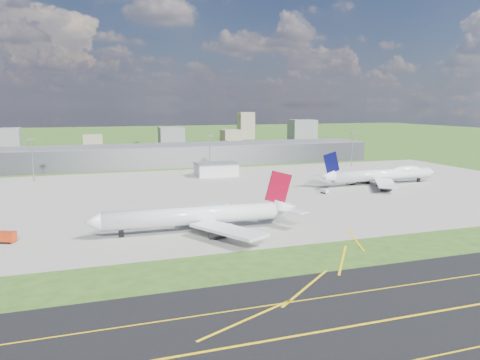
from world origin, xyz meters
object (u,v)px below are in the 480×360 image
object	(u,v)px
fire_truck	(3,238)
van_white_far	(352,182)
airliner_blue_quad	(382,175)
van_white_near	(324,191)
airliner_red_twin	(200,216)
tug_yellow	(231,211)

from	to	relation	value
fire_truck	van_white_far	world-z (taller)	fire_truck
airliner_blue_quad	fire_truck	bearing A→B (deg)	-162.97
fire_truck	van_white_far	size ratio (longest dim) A/B	1.88
airliner_blue_quad	fire_truck	world-z (taller)	airliner_blue_quad
van_white_near	airliner_red_twin	bearing A→B (deg)	111.14
tug_yellow	airliner_blue_quad	bearing A→B (deg)	-4.62
tug_yellow	airliner_red_twin	bearing A→B (deg)	-154.34
airliner_red_twin	fire_truck	world-z (taller)	airliner_red_twin
airliner_red_twin	van_white_far	distance (m)	128.11
airliner_blue_quad	tug_yellow	distance (m)	112.35
van_white_near	van_white_far	world-z (taller)	van_white_far
fire_truck	van_white_near	bearing A→B (deg)	41.61
airliner_red_twin	fire_truck	xyz separation A→B (m)	(-65.76, 6.96, -3.78)
fire_truck	airliner_red_twin	bearing A→B (deg)	18.78
airliner_blue_quad	van_white_far	distance (m)	18.14
airliner_red_twin	van_white_near	bearing A→B (deg)	-145.15
airliner_blue_quad	fire_truck	xyz separation A→B (m)	(-189.56, -57.81, -3.74)
fire_truck	van_white_far	bearing A→B (deg)	44.92
van_white_near	van_white_far	size ratio (longest dim) A/B	0.98
van_white_near	airliner_blue_quad	bearing A→B (deg)	-84.12
airliner_blue_quad	van_white_far	size ratio (longest dim) A/B	15.98
tug_yellow	van_white_far	bearing A→B (deg)	1.83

